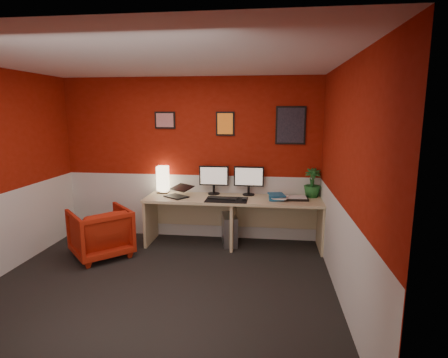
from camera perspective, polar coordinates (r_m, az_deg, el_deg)
ground at (r=4.40m, az=-10.17°, el=-16.33°), size 4.00×3.50×0.01m
ceiling at (r=3.97m, az=-11.40°, el=17.90°), size 4.00×3.50×0.01m
wall_back at (r=5.67m, az=-5.34°, el=3.13°), size 4.00×0.01×2.50m
wall_front at (r=2.44m, az=-23.46°, el=-7.73°), size 4.00×0.01×2.50m
wall_right at (r=3.89m, az=18.58°, el=-0.82°), size 0.01×3.50×2.50m
wainscot_back at (r=5.81m, az=-5.23°, el=-4.23°), size 4.00×0.01×1.00m
wainscot_front at (r=2.77m, az=-22.17°, el=-22.64°), size 4.00×0.01×1.00m
wainscot_right at (r=4.09m, az=17.89°, el=-11.16°), size 0.01×3.50×1.00m
desk at (r=5.41m, az=1.46°, el=-6.78°), size 2.60×0.65×0.73m
shoji_lamp at (r=5.70m, az=-9.61°, el=-0.18°), size 0.16×0.16×0.40m
laptop at (r=5.40m, az=-7.55°, el=-1.71°), size 0.40×0.38×0.22m
monitor_left at (r=5.52m, az=-1.63°, el=0.55°), size 0.45×0.06×0.58m
monitor_right at (r=5.46m, az=3.92°, el=0.43°), size 0.45×0.06×0.58m
desk_mat at (r=5.20m, az=0.41°, el=-3.29°), size 0.60×0.38×0.01m
keyboard at (r=5.25m, az=-0.20°, el=-3.03°), size 0.44×0.20×0.02m
mouse at (r=5.18m, az=3.27°, el=-3.18°), size 0.07×0.11×0.03m
book_bottom at (r=5.28m, az=7.08°, el=-3.06°), size 0.22×0.29×0.03m
book_middle at (r=5.29m, az=7.86°, el=-2.77°), size 0.27×0.33×0.02m
book_top at (r=5.26m, az=7.13°, el=-2.55°), size 0.27×0.33×0.03m
zen_tray at (r=5.33m, az=11.20°, el=-3.02°), size 0.36×0.27×0.03m
potted_plant at (r=5.49m, az=13.75°, el=-0.59°), size 0.24×0.24×0.43m
pc_tower at (r=5.52m, az=0.87°, el=-7.97°), size 0.29×0.48×0.45m
armchair at (r=5.32m, az=-18.87°, el=-7.97°), size 1.04×1.04×0.68m
art_left at (r=5.70m, az=-9.28°, el=9.14°), size 0.32×0.02×0.26m
art_center at (r=5.52m, az=0.19°, el=8.71°), size 0.28×0.02×0.36m
art_right at (r=5.48m, az=10.46°, el=8.31°), size 0.44×0.02×0.56m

